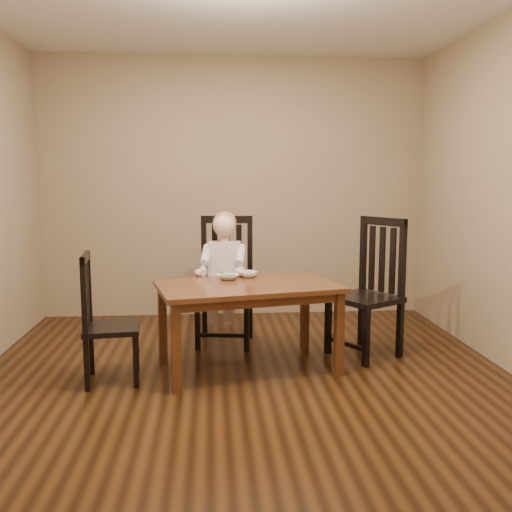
{
  "coord_description": "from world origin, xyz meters",
  "views": [
    {
      "loc": [
        -0.24,
        -4.04,
        1.48
      ],
      "look_at": [
        0.1,
        0.25,
        0.87
      ],
      "focal_mm": 40.0,
      "sensor_mm": 36.0,
      "label": 1
    }
  ],
  "objects": [
    {
      "name": "chair_right",
      "position": [
        1.06,
        0.49,
        0.55
      ],
      "size": [
        0.66,
        0.67,
        1.14
      ],
      "rotation": [
        0.0,
        0.0,
        2.13
      ],
      "color": "black",
      "rests_on": "room"
    },
    {
      "name": "fork",
      "position": [
        -0.15,
        0.37,
        0.71
      ],
      "size": [
        0.12,
        0.08,
        0.05
      ],
      "rotation": [
        0.0,
        0.0,
        1.06
      ],
      "color": "silver",
      "rests_on": "bowl_peas"
    },
    {
      "name": "room",
      "position": [
        0.0,
        0.0,
        1.35
      ],
      "size": [
        4.01,
        4.01,
        2.71
      ],
      "color": "#40230D",
      "rests_on": "ground"
    },
    {
      "name": "bowl_peas",
      "position": [
        -0.11,
        0.39,
        0.69
      ],
      "size": [
        0.21,
        0.21,
        0.04
      ],
      "primitive_type": "imported",
      "rotation": [
        0.0,
        0.0,
        -0.32
      ],
      "color": "white",
      "rests_on": "dining_table"
    },
    {
      "name": "chair_child",
      "position": [
        -0.12,
        0.94,
        0.54
      ],
      "size": [
        0.55,
        0.53,
        1.12
      ],
      "rotation": [
        0.0,
        0.0,
        3.0
      ],
      "color": "black",
      "rests_on": "room"
    },
    {
      "name": "dining_table",
      "position": [
        0.03,
        0.2,
        0.59
      ],
      "size": [
        1.48,
        1.07,
        0.67
      ],
      "rotation": [
        0.0,
        0.0,
        0.22
      ],
      "color": "#482010",
      "rests_on": "room"
    },
    {
      "name": "chair_left",
      "position": [
        -1.01,
        0.01,
        0.45
      ],
      "size": [
        0.43,
        0.45,
        0.94
      ],
      "rotation": [
        0.0,
        0.0,
        -1.46
      ],
      "color": "black",
      "rests_on": "room"
    },
    {
      "name": "bowl_veg",
      "position": [
        0.05,
        0.48,
        0.69
      ],
      "size": [
        0.19,
        0.19,
        0.05
      ],
      "primitive_type": "imported",
      "rotation": [
        0.0,
        0.0,
        -0.28
      ],
      "color": "white",
      "rests_on": "dining_table"
    },
    {
      "name": "toddler",
      "position": [
        -0.13,
        0.89,
        0.7
      ],
      "size": [
        0.43,
        0.51,
        0.63
      ],
      "primitive_type": null,
      "rotation": [
        0.0,
        0.0,
        3.0
      ],
      "color": "silver",
      "rests_on": "chair_child"
    }
  ]
}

